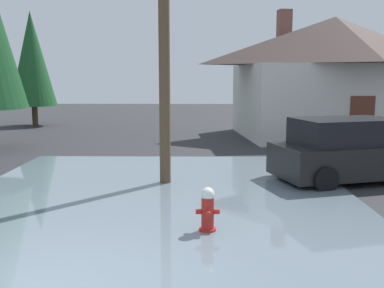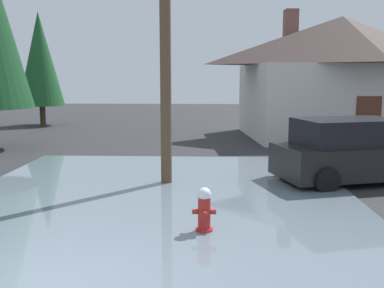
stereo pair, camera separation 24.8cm
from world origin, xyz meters
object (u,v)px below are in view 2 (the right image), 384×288
Objects in this scene: parked_car at (355,152)px; pine_tree_tall_left at (40,59)px; fire_hydrant at (204,211)px; house at (340,75)px; utility_pole at (165,22)px.

pine_tree_tall_left is (-13.30, 13.21, 2.91)m from parked_car.
house is at bearing 65.46° from fire_hydrant.
utility_pole is at bearing 105.62° from fire_hydrant.
fire_hydrant is at bearing -114.54° from house.
utility_pole reaches higher than house.
house is at bearing 53.71° from utility_pole.
parked_car is at bearing -103.03° from house.
fire_hydrant is at bearing -61.65° from pine_tree_tall_left.
utility_pole is 11.97m from house.
house is 15.98m from pine_tree_tall_left.
pine_tree_tall_left is (-8.36, 13.74, -0.38)m from utility_pole.
house is at bearing 76.97° from parked_car.
pine_tree_tall_left reaches higher than fire_hydrant.
utility_pole is at bearing -173.87° from parked_car.
utility_pole is (-1.01, 3.62, 3.67)m from fire_hydrant.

